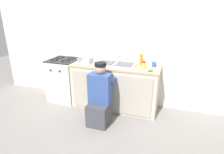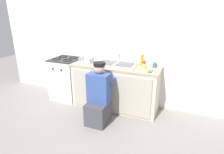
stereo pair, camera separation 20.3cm
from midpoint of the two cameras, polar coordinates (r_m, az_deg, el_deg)
name	(u,v)px [view 2 (the right image)]	position (r m, az deg, el deg)	size (l,w,h in m)	color
ground_plane	(110,113)	(3.78, 0.98, -10.94)	(12.00, 12.00, 0.00)	gray
back_wall	(122,45)	(3.92, 4.57, 9.74)	(6.00, 0.10, 2.50)	silver
counter_cabinet	(115,87)	(3.83, 2.59, -3.22)	(1.71, 0.62, 0.87)	beige
countertop	(116,66)	(3.68, 2.75, 3.36)	(1.75, 0.62, 0.04)	tan
sink_double_basin	(116,64)	(3.67, 2.77, 3.93)	(0.80, 0.44, 0.19)	silver
stove_range	(67,78)	(4.33, -12.28, -0.44)	(0.61, 0.62, 0.94)	silver
plumber_person	(98,99)	(3.30, -2.38, -6.70)	(0.42, 0.61, 1.10)	#3F3F47
coffee_mug	(155,65)	(3.62, 14.48, 3.55)	(0.13, 0.08, 0.09)	#335699
condiment_jar	(144,65)	(3.48, 11.31, 3.44)	(0.07, 0.07, 0.13)	#DBB760
cell_phone	(150,71)	(3.37, 13.30, 1.71)	(0.07, 0.14, 0.01)	black
dish_rack_tray	(87,61)	(3.87, -6.22, 4.76)	(0.28, 0.22, 0.11)	#B2B7BC
soap_bottle_orange	(142,60)	(3.67, 10.68, 5.13)	(0.06, 0.06, 0.25)	orange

